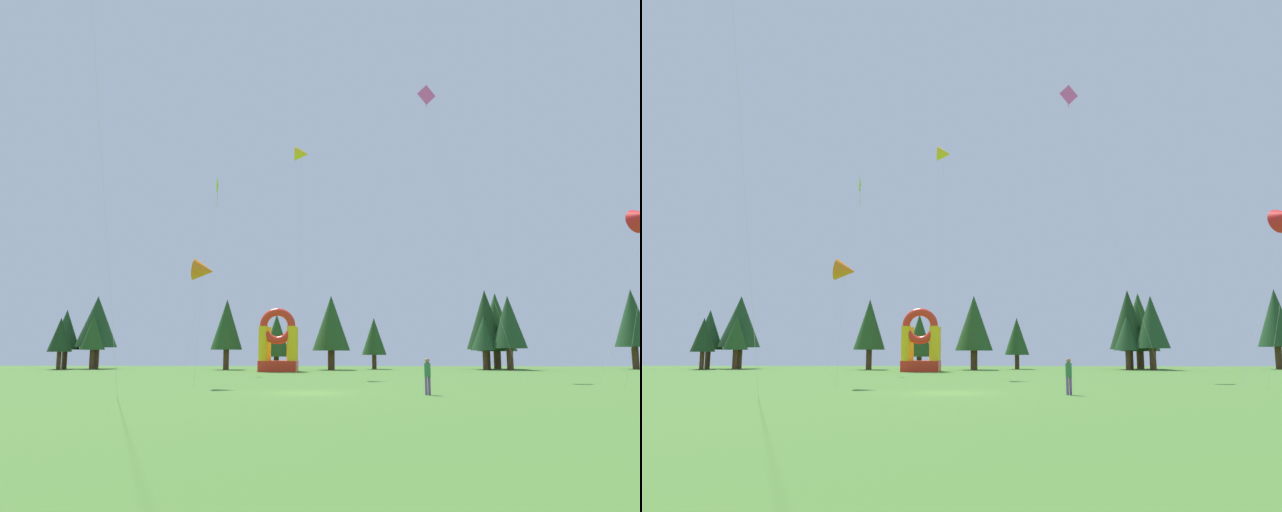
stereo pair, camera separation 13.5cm
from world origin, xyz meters
TOP-DOWN VIEW (x-y plane):
  - ground_plane at (0.00, 0.00)m, footprint 120.00×120.00m
  - kite_pink_diamond at (9.34, 21.26)m, footprint 7.16×3.33m
  - kite_lime_diamond at (-11.14, 28.09)m, footprint 2.26×4.34m
  - kite_yellow_delta at (-2.10, 21.62)m, footprint 1.31×4.45m
  - kite_orange_delta at (-7.02, 5.47)m, footprint 1.42×2.22m
  - person_midfield at (5.89, -1.25)m, footprint 0.39×0.39m
  - inflatable_orange_dome at (-5.40, 33.62)m, footprint 4.02×3.65m
  - tree_row_0 at (-33.13, 43.13)m, footprint 3.47×3.47m
  - tree_row_1 at (-32.44, 40.18)m, footprint 2.84×2.84m
  - tree_row_2 at (-29.49, 43.67)m, footprint 5.12×5.12m
  - tree_row_3 at (-29.12, 41.78)m, footprint 2.94×2.94m
  - tree_row_4 at (-12.43, 40.80)m, footprint 3.76×3.76m
  - tree_row_5 at (-6.54, 41.95)m, footprint 3.35×3.35m
  - tree_row_6 at (0.11, 40.51)m, footprint 4.46×4.46m
  - tree_row_7 at (5.30, 43.60)m, footprint 3.01×3.01m
  - tree_row_8 at (18.22, 41.23)m, footprint 3.28×3.28m
  - tree_row_9 at (18.65, 42.32)m, footprint 4.58×4.58m
  - tree_row_10 at (20.58, 45.20)m, footprint 4.88×4.88m
  - tree_row_11 at (20.90, 40.52)m, footprint 4.12×4.12m
  - tree_row_12 at (37.25, 44.96)m, footprint 4.44×4.44m

SIDE VIEW (x-z plane):
  - ground_plane at x=0.00m, z-range 0.00..0.00m
  - person_midfield at x=5.89m, z-range 0.17..1.96m
  - inflatable_orange_dome at x=-5.40m, z-range -0.80..5.90m
  - tree_row_7 at x=5.30m, z-range 0.83..7.05m
  - tree_row_5 at x=-6.54m, z-range 0.73..7.35m
  - tree_row_1 at x=-32.44m, z-range 1.00..7.16m
  - tree_row_8 at x=18.22m, z-range 1.07..7.42m
  - tree_row_3 at x=-29.12m, z-range 1.11..7.63m
  - tree_row_0 at x=-33.13m, z-range 1.13..8.46m
  - tree_row_4 at x=-12.43m, z-range 1.12..9.49m
  - tree_row_6 at x=0.11m, z-range 1.07..9.80m
  - tree_row_11 at x=20.90m, z-range 1.19..9.83m
  - tree_row_10 at x=20.58m, z-range 1.04..10.44m
  - tree_row_2 at x=-29.49m, z-range 1.27..10.35m
  - tree_row_9 at x=18.65m, z-range 1.14..10.66m
  - tree_row_12 at x=37.25m, z-range 1.30..11.10m
  - kite_orange_delta at x=-7.02m, z-range 3.19..11.08m
  - kite_lime_diamond at x=-11.14m, z-range 9.09..28.72m
  - kite_yellow_delta at x=-2.10m, z-range 9.67..30.47m
  - kite_pink_diamond at x=9.34m, z-range 12.17..38.12m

